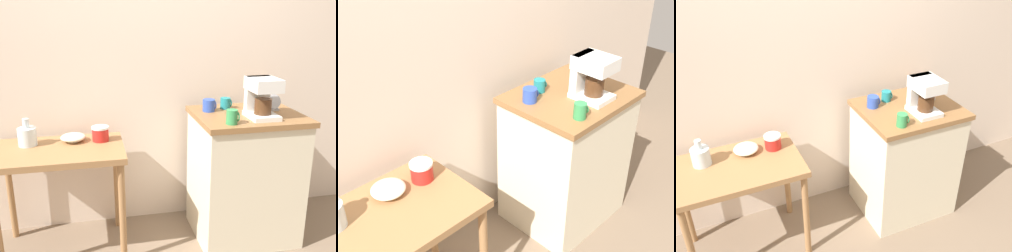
{
  "view_description": "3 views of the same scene",
  "coord_description": "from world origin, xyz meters",
  "views": [
    {
      "loc": [
        -0.4,
        -2.31,
        1.6
      ],
      "look_at": [
        0.1,
        0.04,
        0.86
      ],
      "focal_mm": 40.98,
      "sensor_mm": 36.0,
      "label": 1
    },
    {
      "loc": [
        -1.26,
        -1.33,
        2.08
      ],
      "look_at": [
        0.08,
        0.0,
        0.94
      ],
      "focal_mm": 46.28,
      "sensor_mm": 36.0,
      "label": 2
    },
    {
      "loc": [
        -0.81,
        -2.03,
        2.22
      ],
      "look_at": [
        0.09,
        -0.05,
        0.93
      ],
      "focal_mm": 41.17,
      "sensor_mm": 36.0,
      "label": 3
    }
  ],
  "objects": [
    {
      "name": "coffee_maker",
      "position": [
        0.69,
        -0.08,
        1.06
      ],
      "size": [
        0.18,
        0.22,
        0.26
      ],
      "color": "white",
      "rests_on": "kitchen_counter"
    },
    {
      "name": "back_wall",
      "position": [
        0.1,
        0.45,
        1.4
      ],
      "size": [
        4.4,
        0.1,
        2.8
      ],
      "primitive_type": "cube",
      "color": "beige",
      "rests_on": "ground_plane"
    },
    {
      "name": "glass_carafe_vase",
      "position": [
        -0.81,
        0.18,
        0.8
      ],
      "size": [
        0.12,
        0.12,
        0.18
      ],
      "color": "silver",
      "rests_on": "wooden_table"
    },
    {
      "name": "mug_tall_green",
      "position": [
        0.45,
        -0.19,
        0.96
      ],
      "size": [
        0.08,
        0.07,
        0.09
      ],
      "color": "#338C4C",
      "rests_on": "kitchen_counter"
    },
    {
      "name": "table_clock",
      "position": [
        0.85,
        0.06,
        0.97
      ],
      "size": [
        0.1,
        0.05,
        0.11
      ],
      "color": "#B2B5BA",
      "rests_on": "kitchen_counter"
    },
    {
      "name": "kitchen_counter",
      "position": [
        0.64,
        0.02,
        0.46
      ],
      "size": [
        0.72,
        0.59,
        0.91
      ],
      "color": "beige",
      "rests_on": "ground_plane"
    },
    {
      "name": "bowl_stoneware",
      "position": [
        -0.52,
        0.2,
        0.77
      ],
      "size": [
        0.17,
        0.17,
        0.05
      ],
      "color": "beige",
      "rests_on": "wooden_table"
    },
    {
      "name": "mug_dark_teal",
      "position": [
        0.54,
        0.18,
        0.95
      ],
      "size": [
        0.08,
        0.07,
        0.08
      ],
      "color": "teal",
      "rests_on": "kitchen_counter"
    },
    {
      "name": "mug_blue",
      "position": [
        0.41,
        0.13,
        0.96
      ],
      "size": [
        0.09,
        0.08,
        0.08
      ],
      "color": "#2D4CAD",
      "rests_on": "kitchen_counter"
    },
    {
      "name": "wooden_table",
      "position": [
        -0.61,
        0.08,
        0.63
      ],
      "size": [
        0.83,
        0.53,
        0.74
      ],
      "color": "#9E7044",
      "rests_on": "ground_plane"
    },
    {
      "name": "ground_plane",
      "position": [
        0.0,
        0.0,
        0.0
      ],
      "size": [
        8.0,
        8.0,
        0.0
      ],
      "primitive_type": "plane",
      "color": "#7A6651"
    },
    {
      "name": "canister_enamel",
      "position": [
        -0.34,
        0.18,
        0.79
      ],
      "size": [
        0.12,
        0.12,
        0.1
      ],
      "color": "red",
      "rests_on": "wooden_table"
    }
  ]
}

